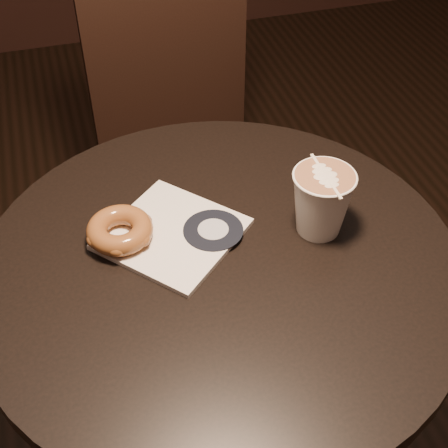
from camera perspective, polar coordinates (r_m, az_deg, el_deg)
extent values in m
cylinder|color=black|center=(0.91, -0.37, -3.72)|extent=(0.70, 0.70, 0.03)
cylinder|color=black|center=(1.20, -0.29, -15.72)|extent=(0.07, 0.07, 0.70)
cube|color=black|center=(1.53, -3.11, 3.92)|extent=(0.39, 0.39, 0.04)
cube|color=black|center=(1.52, -5.36, 16.06)|extent=(0.39, 0.05, 0.52)
cylinder|color=black|center=(1.55, -7.03, -7.21)|extent=(0.03, 0.03, 0.43)
cylinder|color=black|center=(1.61, 4.41, -4.46)|extent=(0.03, 0.03, 0.43)
cylinder|color=black|center=(1.77, -9.38, 0.59)|extent=(0.03, 0.03, 0.43)
cylinder|color=black|center=(1.83, 0.69, 2.74)|extent=(0.03, 0.03, 0.43)
cube|color=white|center=(0.93, -4.75, -0.91)|extent=(0.25, 0.25, 0.01)
torus|color=brown|center=(0.92, -9.50, -0.54)|extent=(0.10, 0.10, 0.03)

